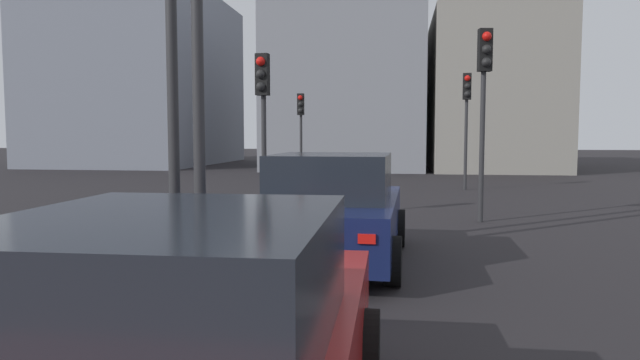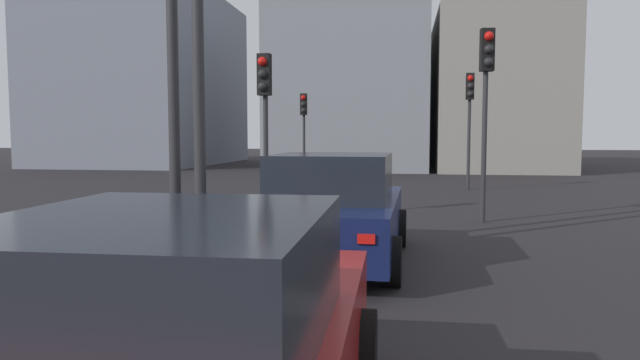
% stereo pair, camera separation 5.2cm
% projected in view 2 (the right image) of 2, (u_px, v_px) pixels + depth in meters
% --- Properties ---
extents(car_navy_lead, '(4.23, 2.19, 1.63)m').
position_uv_depth(car_navy_lead, '(334.00, 211.00, 8.44)').
color(car_navy_lead, '#141E4C').
rests_on(car_navy_lead, ground_plane).
extents(traffic_light_near_left, '(0.32, 0.29, 4.03)m').
position_uv_depth(traffic_light_near_left, '(470.00, 106.00, 19.43)').
color(traffic_light_near_left, '#2D2D30').
rests_on(traffic_light_near_left, ground_plane).
extents(traffic_light_near_right, '(0.33, 0.31, 4.17)m').
position_uv_depth(traffic_light_near_right, '(486.00, 84.00, 12.09)').
color(traffic_light_near_right, '#2D2D30').
rests_on(traffic_light_near_right, ground_plane).
extents(traffic_light_far_left, '(0.32, 0.30, 3.67)m').
position_uv_depth(traffic_light_far_left, '(264.00, 101.00, 12.33)').
color(traffic_light_far_left, '#2D2D30').
rests_on(traffic_light_far_left, ground_plane).
extents(traffic_light_far_right, '(0.32, 0.28, 3.66)m').
position_uv_depth(traffic_light_far_right, '(304.00, 118.00, 23.81)').
color(traffic_light_far_right, '#2D2D30').
rests_on(traffic_light_far_right, ground_plane).
extents(building_facade_left, '(15.03, 6.62, 8.37)m').
position_uv_depth(building_facade_left, '(487.00, 98.00, 34.18)').
color(building_facade_left, gray).
rests_on(building_facade_left, ground_plane).
extents(building_facade_center, '(9.75, 8.54, 8.73)m').
position_uv_depth(building_facade_center, '(352.00, 93.00, 32.85)').
color(building_facade_center, gray).
rests_on(building_facade_center, ground_plane).
extents(building_facade_right, '(14.44, 9.69, 11.14)m').
position_uv_depth(building_facade_right, '(148.00, 81.00, 37.80)').
color(building_facade_right, gray).
rests_on(building_facade_right, ground_plane).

